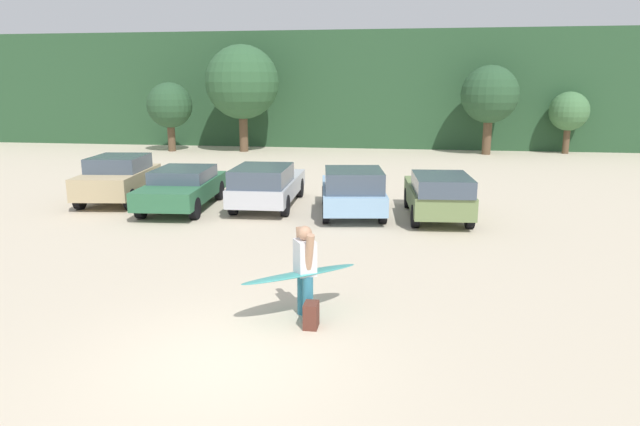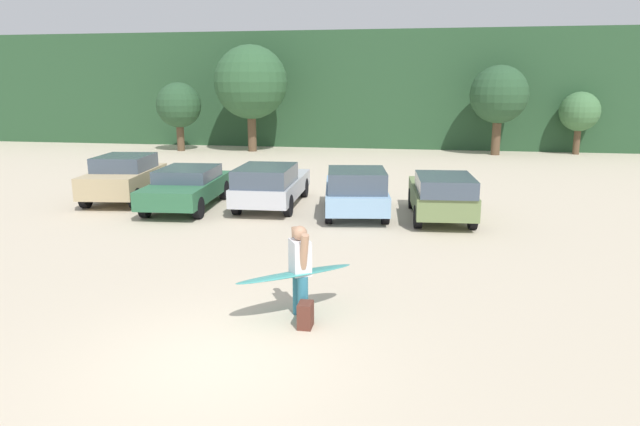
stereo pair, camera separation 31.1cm
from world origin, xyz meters
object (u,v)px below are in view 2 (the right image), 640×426
parked_car_silver (271,184)px  person_adult (300,266)px  parked_car_olive_green (442,194)px  backpack_dropped (305,315)px  parked_car_forest_green (187,186)px  surfboard_teal (295,274)px  parked_car_tan (124,177)px  parked_car_sky_blue (356,191)px

parked_car_silver → person_adult: size_ratio=2.85×
parked_car_olive_green → backpack_dropped: size_ratio=9.51×
parked_car_forest_green → surfboard_teal: parked_car_forest_green is taller
parked_car_forest_green → surfboard_teal: bearing=-150.7°
parked_car_tan → person_adult: (8.35, -9.13, 0.10)m
parked_car_forest_green → person_adult: (5.68, -8.41, 0.22)m
parked_car_tan → parked_car_forest_green: size_ratio=0.86×
parked_car_olive_green → surfboard_teal: (-2.82, -8.07, 0.01)m
parked_car_olive_green → backpack_dropped: (-2.54, -8.52, -0.57)m
parked_car_sky_blue → person_adult: person_adult is taller
parked_car_tan → parked_car_forest_green: bearing=-112.0°
person_adult → backpack_dropped: person_adult is taller
parked_car_olive_green → parked_car_silver: bearing=76.6°
person_adult → parked_car_sky_blue: bearing=-119.9°
parked_car_olive_green → parked_car_forest_green: bearing=83.2°
person_adult → parked_car_forest_green: bearing=-85.5°
person_adult → backpack_dropped: bearing=82.8°
parked_car_silver → backpack_dropped: size_ratio=10.75×
parked_car_tan → surfboard_teal: size_ratio=1.89×
parked_car_tan → surfboard_teal: (8.26, -9.12, -0.05)m
parked_car_forest_green → surfboard_teal: 10.09m
parked_car_tan → backpack_dropped: 12.84m
parked_car_forest_green → parked_car_sky_blue: (5.74, -0.14, 0.06)m
parked_car_forest_green → person_adult: person_adult is taller
parked_car_tan → parked_car_olive_green: (11.08, -1.05, -0.06)m
parked_car_forest_green → parked_car_silver: size_ratio=0.98×
parked_car_sky_blue → person_adult: (-0.06, -8.27, 0.17)m
parked_car_tan → person_adult: person_adult is taller
parked_car_tan → parked_car_forest_green: (2.67, -0.72, -0.12)m
parked_car_sky_blue → person_adult: size_ratio=2.63×
parked_car_sky_blue → parked_car_olive_green: 2.68m
parked_car_sky_blue → parked_car_olive_green: size_ratio=1.04×
parked_car_silver → parked_car_sky_blue: 3.05m
parked_car_tan → surfboard_teal: 12.31m
parked_car_forest_green → backpack_dropped: size_ratio=10.57×
parked_car_tan → surfboard_teal: bearing=-144.7°
surfboard_teal → parked_car_olive_green: bearing=-147.8°
parked_car_sky_blue → parked_car_olive_green: bearing=-102.8°
parked_car_olive_green → person_adult: person_adult is taller
parked_car_forest_green → parked_car_olive_green: (8.41, -0.33, 0.06)m
parked_car_olive_green → backpack_dropped: bearing=158.8°
parked_car_silver → backpack_dropped: bearing=-164.0°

